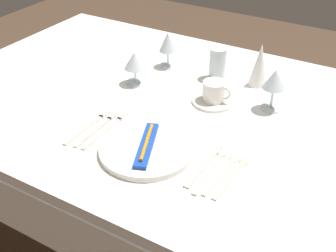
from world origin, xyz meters
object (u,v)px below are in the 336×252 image
(fork_outer, at_px, (107,129))
(coffee_cup_left, at_px, (214,91))
(fork_inner, at_px, (98,128))
(napkin_folded, at_px, (260,65))
(dinner_plate, at_px, (147,149))
(dinner_knife, at_px, (203,166))
(spoon_tea, at_px, (236,172))
(wine_glass_centre, at_px, (275,81))
(wine_glass_right, at_px, (135,62))
(fork_salad, at_px, (89,126))
(drink_tumbler, at_px, (218,65))
(wine_glass_left, at_px, (168,44))
(spoon_dessert, at_px, (226,169))
(spoon_soup, at_px, (214,165))
(toothbrush_package, at_px, (147,145))

(fork_outer, height_order, coffee_cup_left, coffee_cup_left)
(fork_inner, relative_size, napkin_folded, 1.34)
(fork_outer, bearing_deg, coffee_cup_left, 56.10)
(dinner_plate, bearing_deg, fork_inner, 172.29)
(dinner_knife, xyz_separation_m, napkin_folded, (-0.04, 0.53, 0.08))
(spoon_tea, relative_size, wine_glass_centre, 1.42)
(wine_glass_centre, height_order, wine_glass_right, wine_glass_centre)
(fork_salad, bearing_deg, drink_tumbler, 67.97)
(wine_glass_centre, distance_m, wine_glass_right, 0.49)
(dinner_plate, relative_size, wine_glass_left, 1.94)
(wine_glass_left, bearing_deg, fork_outer, -82.33)
(dinner_knife, height_order, wine_glass_centre, wine_glass_centre)
(spoon_dessert, distance_m, wine_glass_centre, 0.38)
(spoon_tea, height_order, wine_glass_left, wine_glass_left)
(spoon_soup, relative_size, spoon_dessert, 1.08)
(toothbrush_package, bearing_deg, wine_glass_right, 128.20)
(fork_outer, distance_m, dinner_knife, 0.34)
(spoon_soup, height_order, spoon_dessert, same)
(wine_glass_centre, bearing_deg, drink_tumbler, 155.32)
(wine_glass_left, xyz_separation_m, napkin_folded, (0.36, 0.03, -0.02))
(toothbrush_package, bearing_deg, fork_salad, 174.66)
(dinner_plate, distance_m, napkin_folded, 0.57)
(dinner_plate, xyz_separation_m, spoon_dessert, (0.23, 0.04, -0.01))
(dinner_plate, relative_size, coffee_cup_left, 2.71)
(fork_salad, height_order, dinner_knife, same)
(coffee_cup_left, bearing_deg, wine_glass_centre, 17.39)
(dinner_plate, bearing_deg, drink_tumbler, 92.59)
(wine_glass_left, relative_size, napkin_folded, 0.89)
(fork_outer, distance_m, spoon_tea, 0.42)
(toothbrush_package, bearing_deg, drink_tumbler, 92.59)
(dinner_plate, relative_size, napkin_folded, 1.73)
(spoon_dessert, relative_size, napkin_folded, 1.29)
(spoon_soup, bearing_deg, fork_outer, -179.00)
(wine_glass_right, bearing_deg, wine_glass_left, 80.73)
(fork_inner, distance_m, wine_glass_centre, 0.58)
(dinner_knife, height_order, spoon_tea, spoon_tea)
(spoon_tea, bearing_deg, wine_glass_centre, 94.80)
(fork_outer, distance_m, spoon_soup, 0.36)
(fork_salad, relative_size, coffee_cup_left, 2.14)
(dinner_knife, xyz_separation_m, spoon_soup, (0.02, 0.02, -0.00))
(dinner_plate, bearing_deg, wine_glass_left, 114.24)
(drink_tumbler, bearing_deg, toothbrush_package, -87.41)
(wine_glass_right, height_order, napkin_folded, napkin_folded)
(fork_outer, distance_m, napkin_folded, 0.59)
(wine_glass_right, bearing_deg, wine_glass_centre, 8.81)
(napkin_folded, bearing_deg, wine_glass_left, -174.61)
(spoon_tea, bearing_deg, spoon_dessert, -178.18)
(fork_salad, xyz_separation_m, wine_glass_centre, (0.45, 0.39, 0.10))
(dinner_plate, distance_m, spoon_dessert, 0.23)
(fork_outer, bearing_deg, drink_tumbler, 73.62)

